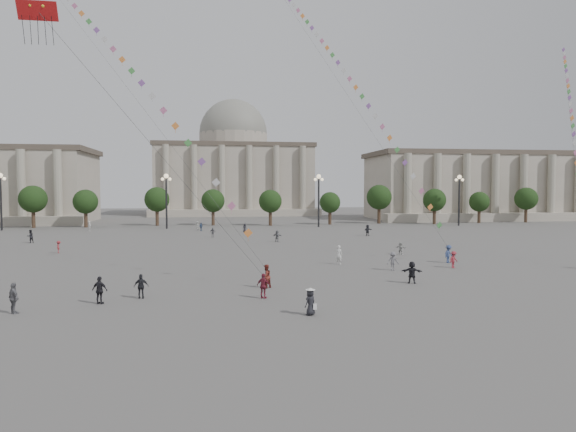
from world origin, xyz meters
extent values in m
plane|color=#5C5956|center=(0.00, 0.00, 0.00)|extent=(360.00, 360.00, 0.00)
cube|color=#9F9686|center=(75.00, 95.00, 8.00)|extent=(80.00, 22.00, 16.00)
cube|color=brown|center=(75.00, 95.00, 16.60)|extent=(81.60, 22.44, 1.20)
cube|color=#9F9686|center=(75.00, 82.00, 1.00)|extent=(84.00, 4.00, 2.00)
cube|color=#9F9686|center=(0.00, 130.00, 10.00)|extent=(46.00, 30.00, 20.00)
cube|color=brown|center=(0.00, 130.00, 20.60)|extent=(46.92, 30.60, 1.20)
cube|color=#9F9686|center=(0.00, 113.00, 1.00)|extent=(48.30, 4.00, 2.00)
cylinder|color=#9F9686|center=(0.00, 130.00, 22.50)|extent=(21.00, 21.00, 5.00)
sphere|color=gray|center=(0.00, 130.00, 25.00)|extent=(21.00, 21.00, 21.00)
cylinder|color=#36291B|center=(-42.00, 78.00, 1.76)|extent=(0.70, 0.70, 3.52)
sphere|color=black|center=(-42.00, 78.00, 5.44)|extent=(5.12, 5.12, 5.12)
cylinder|color=#36291B|center=(-30.00, 78.00, 1.76)|extent=(0.70, 0.70, 3.52)
sphere|color=black|center=(-30.00, 78.00, 5.44)|extent=(5.12, 5.12, 5.12)
cylinder|color=#36291B|center=(-18.00, 78.00, 1.76)|extent=(0.70, 0.70, 3.52)
sphere|color=black|center=(-18.00, 78.00, 5.44)|extent=(5.12, 5.12, 5.12)
cylinder|color=#36291B|center=(-6.00, 78.00, 1.76)|extent=(0.70, 0.70, 3.52)
sphere|color=black|center=(-6.00, 78.00, 5.44)|extent=(5.12, 5.12, 5.12)
cylinder|color=#36291B|center=(6.00, 78.00, 1.76)|extent=(0.70, 0.70, 3.52)
sphere|color=black|center=(6.00, 78.00, 5.44)|extent=(5.12, 5.12, 5.12)
cylinder|color=#36291B|center=(18.00, 78.00, 1.76)|extent=(0.70, 0.70, 3.52)
sphere|color=black|center=(18.00, 78.00, 5.44)|extent=(5.12, 5.12, 5.12)
cylinder|color=#36291B|center=(30.00, 78.00, 1.76)|extent=(0.70, 0.70, 3.52)
sphere|color=black|center=(30.00, 78.00, 5.44)|extent=(5.12, 5.12, 5.12)
cylinder|color=#36291B|center=(42.00, 78.00, 1.76)|extent=(0.70, 0.70, 3.52)
sphere|color=black|center=(42.00, 78.00, 5.44)|extent=(5.12, 5.12, 5.12)
cylinder|color=#36291B|center=(54.00, 78.00, 1.76)|extent=(0.70, 0.70, 3.52)
sphere|color=black|center=(54.00, 78.00, 5.44)|extent=(5.12, 5.12, 5.12)
cylinder|color=#36291B|center=(66.00, 78.00, 1.76)|extent=(0.70, 0.70, 3.52)
sphere|color=black|center=(66.00, 78.00, 5.44)|extent=(5.12, 5.12, 5.12)
cylinder|color=#262628|center=(-45.00, 70.00, 5.00)|extent=(0.36, 0.36, 10.00)
sphere|color=#FFE5B2|center=(-45.00, 70.00, 10.20)|extent=(0.90, 0.90, 0.90)
sphere|color=#FFE5B2|center=(-44.30, 70.00, 9.60)|extent=(0.60, 0.60, 0.60)
cylinder|color=#262628|center=(-15.00, 70.00, 5.00)|extent=(0.36, 0.36, 10.00)
sphere|color=#FFE5B2|center=(-15.00, 70.00, 10.20)|extent=(0.90, 0.90, 0.90)
sphere|color=#FFE5B2|center=(-15.70, 70.00, 9.60)|extent=(0.60, 0.60, 0.60)
sphere|color=#FFE5B2|center=(-14.30, 70.00, 9.60)|extent=(0.60, 0.60, 0.60)
cylinder|color=#262628|center=(15.00, 70.00, 5.00)|extent=(0.36, 0.36, 10.00)
sphere|color=#FFE5B2|center=(15.00, 70.00, 10.20)|extent=(0.90, 0.90, 0.90)
sphere|color=#FFE5B2|center=(14.30, 70.00, 9.60)|extent=(0.60, 0.60, 0.60)
sphere|color=#FFE5B2|center=(15.70, 70.00, 9.60)|extent=(0.60, 0.60, 0.60)
cylinder|color=#262628|center=(45.00, 70.00, 5.00)|extent=(0.36, 0.36, 10.00)
sphere|color=#FFE5B2|center=(45.00, 70.00, 10.20)|extent=(0.90, 0.90, 0.90)
sphere|color=#FFE5B2|center=(44.30, 70.00, 9.60)|extent=(0.60, 0.60, 0.60)
sphere|color=#FFE5B2|center=(45.70, 70.00, 9.60)|extent=(0.60, 0.60, 0.60)
imported|color=#364F79|center=(-8.26, 63.75, 0.78)|extent=(0.91, 0.92, 1.56)
imported|color=black|center=(10.28, 8.15, 0.91)|extent=(1.76, 1.03, 1.81)
imported|color=silver|center=(-8.97, 65.92, 0.83)|extent=(1.30, 1.53, 1.65)
imported|color=slate|center=(11.00, 14.73, 0.88)|extent=(1.16, 0.68, 1.77)
imported|color=#B4B4B0|center=(15.91, 25.90, 0.75)|extent=(1.29, 1.29, 1.49)
imported|color=maroon|center=(17.39, 15.41, 0.82)|extent=(1.22, 1.04, 1.64)
imported|color=black|center=(19.12, 49.78, 0.93)|extent=(1.75, 1.40, 1.86)
imported|color=silver|center=(-28.34, 65.89, 0.91)|extent=(0.57, 0.74, 1.82)
imported|color=slate|center=(3.30, 42.56, 0.83)|extent=(1.49, 1.39, 1.67)
imported|color=silver|center=(6.90, 19.32, 0.97)|extent=(0.85, 0.80, 1.95)
imported|color=#59585D|center=(-6.06, 50.82, 0.78)|extent=(0.93, 0.43, 1.56)
imported|color=#9E2B31|center=(-24.21, 32.97, 0.74)|extent=(0.81, 1.07, 1.48)
imported|color=#222227|center=(-0.48, 59.37, 0.78)|extent=(0.89, 0.75, 1.55)
imported|color=black|center=(-31.76, 45.75, 0.95)|extent=(1.14, 1.17, 1.89)
imported|color=maroon|center=(-2.21, 4.06, 0.88)|extent=(1.11, 0.90, 1.77)
imported|color=black|center=(-13.19, 3.85, 0.93)|extent=(1.17, 0.79, 1.85)
imported|color=slate|center=(-17.83, 1.80, 0.96)|extent=(1.12, 1.14, 1.93)
imported|color=black|center=(-10.71, 5.24, 0.86)|extent=(1.02, 0.46, 1.71)
imported|color=maroon|center=(-1.67, 7.84, 0.92)|extent=(1.13, 1.08, 1.83)
imported|color=navy|center=(18.46, 18.75, 0.93)|extent=(1.39, 1.23, 1.87)
imported|color=black|center=(0.18, -1.09, 0.80)|extent=(0.93, 0.88, 1.60)
cone|color=white|center=(0.18, -1.09, 1.62)|extent=(0.52, 0.52, 0.14)
cylinder|color=white|center=(0.18, -1.09, 1.56)|extent=(0.60, 0.60, 0.02)
cube|color=white|center=(0.43, -1.24, 0.55)|extent=(0.22, 0.10, 0.35)
cube|color=red|center=(-15.56, 0.26, 17.91)|extent=(2.21, 0.58, 1.02)
cube|color=#167D2B|center=(-15.91, 0.22, 18.16)|extent=(0.36, 0.20, 0.34)
cube|color=#1E4AA4|center=(-15.21, 0.22, 18.16)|extent=(0.36, 0.20, 0.34)
sphere|color=yellow|center=(-15.91, 0.18, 18.16)|extent=(0.20, 0.20, 0.20)
sphere|color=yellow|center=(-15.21, 0.18, 18.16)|extent=(0.20, 0.20, 0.20)
cylinder|color=#3F3F3F|center=(-8.88, 2.16, 9.75)|extent=(0.02, 0.02, 21.41)
cylinder|color=#3F3F3F|center=(-17.45, 30.14, 21.95)|extent=(0.02, 0.02, 68.25)
cube|color=orange|center=(-2.93, 9.62, 4.15)|extent=(0.76, 0.25, 0.76)
cube|color=#BE6491|center=(-4.19, 11.41, 6.28)|extent=(0.76, 0.25, 0.76)
cube|color=silver|center=(-5.46, 13.19, 8.24)|extent=(0.76, 0.25, 0.76)
cube|color=#844F9E|center=(-6.72, 14.98, 10.11)|extent=(0.76, 0.25, 0.76)
cube|color=#439245|center=(-7.98, 16.76, 11.91)|extent=(0.76, 0.25, 0.76)
cube|color=orange|center=(-9.24, 18.55, 13.66)|extent=(0.76, 0.25, 0.76)
cube|color=#BE6491|center=(-10.51, 20.33, 15.36)|extent=(0.76, 0.25, 0.76)
cube|color=silver|center=(-11.77, 22.11, 17.02)|extent=(0.76, 0.25, 0.76)
cube|color=#844F9E|center=(-13.03, 23.90, 18.66)|extent=(0.76, 0.25, 0.76)
cube|color=#439245|center=(-14.29, 25.68, 20.27)|extent=(0.76, 0.25, 0.76)
cube|color=orange|center=(-15.56, 27.47, 21.85)|extent=(0.76, 0.25, 0.76)
cube|color=#BE6491|center=(-16.82, 29.25, 23.41)|extent=(0.76, 0.25, 0.76)
cube|color=silver|center=(-18.08, 31.03, 24.96)|extent=(0.76, 0.25, 0.76)
cube|color=#844F9E|center=(-19.35, 32.82, 26.48)|extent=(0.76, 0.25, 0.76)
cube|color=#439245|center=(-20.61, 34.60, 27.99)|extent=(0.76, 0.25, 0.76)
cube|color=orange|center=(-21.87, 36.39, 29.48)|extent=(0.76, 0.25, 0.76)
cube|color=#BE6491|center=(-23.13, 38.17, 30.96)|extent=(0.76, 0.25, 0.76)
cylinder|color=#3F3F3F|center=(10.91, 38.53, 23.23)|extent=(0.02, 0.02, 60.67)
cube|color=#439245|center=(17.97, 20.03, 3.85)|extent=(0.76, 0.25, 0.76)
cube|color=orange|center=(17.49, 21.30, 5.73)|extent=(0.76, 0.25, 0.76)
cube|color=#BE6491|center=(17.00, 22.58, 7.47)|extent=(0.76, 0.25, 0.76)
cube|color=silver|center=(16.51, 23.86, 9.12)|extent=(0.76, 0.25, 0.76)
cube|color=#844F9E|center=(16.02, 25.13, 10.72)|extent=(0.76, 0.25, 0.76)
cube|color=#439245|center=(15.54, 26.41, 12.26)|extent=(0.76, 0.25, 0.76)
cube|color=orange|center=(15.05, 27.68, 13.77)|extent=(0.76, 0.25, 0.76)
cube|color=#BE6491|center=(14.56, 28.96, 15.24)|extent=(0.76, 0.25, 0.76)
cube|color=silver|center=(14.08, 30.24, 16.69)|extent=(0.76, 0.25, 0.76)
cube|color=#844F9E|center=(13.59, 31.51, 18.11)|extent=(0.76, 0.25, 0.76)
cube|color=#439245|center=(13.10, 32.79, 19.51)|extent=(0.76, 0.25, 0.76)
cube|color=orange|center=(12.62, 34.07, 20.90)|extent=(0.76, 0.25, 0.76)
cube|color=#BE6491|center=(12.13, 35.34, 22.26)|extent=(0.76, 0.25, 0.76)
cube|color=silver|center=(11.64, 36.62, 23.61)|extent=(0.76, 0.25, 0.76)
cube|color=#844F9E|center=(11.15, 37.89, 24.95)|extent=(0.76, 0.25, 0.76)
cube|color=#439245|center=(10.67, 39.17, 26.27)|extent=(0.76, 0.25, 0.76)
cube|color=orange|center=(10.18, 40.45, 27.58)|extent=(0.76, 0.25, 0.76)
cube|color=#BE6491|center=(9.69, 41.72, 28.88)|extent=(0.76, 0.25, 0.76)
cube|color=silver|center=(9.21, 43.00, 30.16)|extent=(0.76, 0.25, 0.76)
cube|color=#844F9E|center=(8.72, 44.27, 31.44)|extent=(0.76, 0.25, 0.76)
cube|color=#439245|center=(8.23, 45.55, 32.71)|extent=(0.76, 0.25, 0.76)
cube|color=orange|center=(7.74, 46.83, 33.97)|extent=(0.76, 0.25, 0.76)
cube|color=#BE6491|center=(7.26, 48.10, 35.22)|extent=(0.76, 0.25, 0.76)
cube|color=silver|center=(6.77, 49.38, 36.46)|extent=(0.76, 0.25, 0.76)
cube|color=#844F9E|center=(6.28, 50.65, 37.69)|extent=(0.76, 0.25, 0.76)
cylinder|color=#3F3F3F|center=(41.47, 31.54, 16.45)|extent=(0.02, 0.02, 52.84)
cube|color=#BE6491|center=(36.54, 23.93, 11.99)|extent=(0.76, 0.25, 0.76)
cube|color=silver|center=(37.52, 25.45, 13.25)|extent=(0.76, 0.25, 0.76)
cube|color=#844F9E|center=(38.51, 26.97, 14.49)|extent=(0.76, 0.25, 0.76)
cube|color=#439245|center=(39.50, 28.50, 15.71)|extent=(0.76, 0.25, 0.76)
cube|color=orange|center=(40.49, 30.02, 16.91)|extent=(0.76, 0.25, 0.76)
cube|color=#BE6491|center=(41.47, 31.54, 18.09)|extent=(0.76, 0.25, 0.76)
cube|color=silver|center=(42.46, 33.06, 19.26)|extent=(0.76, 0.25, 0.76)
cube|color=#844F9E|center=(43.45, 34.59, 20.41)|extent=(0.76, 0.25, 0.76)
cube|color=#439245|center=(44.44, 36.11, 21.56)|extent=(0.76, 0.25, 0.76)
cube|color=orange|center=(45.43, 37.63, 22.69)|extent=(0.76, 0.25, 0.76)
cube|color=#BE6491|center=(46.41, 39.16, 23.81)|extent=(0.76, 0.25, 0.76)
cube|color=silver|center=(47.40, 40.68, 24.92)|extent=(0.76, 0.25, 0.76)
cube|color=#844F9E|center=(48.39, 42.20, 26.02)|extent=(0.76, 0.25, 0.76)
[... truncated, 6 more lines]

